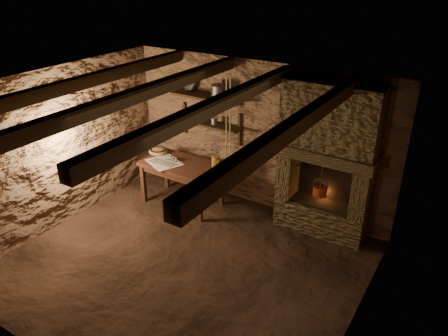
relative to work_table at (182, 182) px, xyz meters
The scene contains 25 objects.
floor 1.71m from the work_table, 52.49° to the right, with size 4.50×4.50×0.00m, color black.
back_wall 1.46m from the work_table, 33.82° to the left, with size 4.50×0.04×2.40m, color brown.
front_wall 3.56m from the work_table, 73.02° to the right, with size 4.50×0.04×2.40m, color brown.
left_wall 1.98m from the work_table, 133.11° to the right, with size 0.04×4.00×2.40m, color brown.
right_wall 3.61m from the work_table, 22.03° to the right, with size 0.04×4.00×2.40m, color brown.
ceiling 2.60m from the work_table, 52.49° to the right, with size 4.50×4.00×0.04m, color black.
beam_far_left 2.37m from the work_table, 110.21° to the right, with size 0.14×3.95×0.16m, color black.
beam_mid_left 2.38m from the work_table, 68.74° to the right, with size 0.14×3.95×0.16m, color black.
beam_mid_right 2.77m from the work_table, 41.10° to the right, with size 0.14×3.95×0.16m, color black.
beam_far_right 3.42m from the work_table, 27.72° to the right, with size 0.14×3.95×0.16m, color black.
shelf_lower 1.05m from the work_table, 72.49° to the left, with size 1.25×0.30×0.04m, color black.
shelf_upper 1.46m from the work_table, 72.49° to the left, with size 1.25×0.30×0.04m, color black.
hearth 2.45m from the work_table, 11.20° to the left, with size 1.43×0.51×2.30m.
work_table is the anchor object (origin of this frame).
linen_cloth 0.44m from the work_table, 154.08° to the right, with size 0.56×0.45×0.01m, color beige.
pewter_cutlery_row 0.46m from the work_table, 150.87° to the right, with size 0.47×0.18×0.01m, color gray, non-canonical shape.
drinking_glasses 0.45m from the work_table, behind, with size 0.18×0.05×0.07m, color white, non-canonical shape.
stoneware_jug 0.81m from the work_table, 14.43° to the left, with size 0.15×0.14×0.47m.
wooden_bowl 0.70m from the work_table, 168.87° to the left, with size 0.32×0.32×0.11m, color olive.
iron_stockpot 1.61m from the work_table, 51.35° to the left, with size 0.26×0.26×0.19m, color #302E2B.
tin_pan 1.65m from the work_table, 110.32° to the left, with size 0.28×0.28×0.04m, color gray.
small_kettle 1.15m from the work_table, 58.41° to the left, with size 0.15×0.11×0.16m, color gray, non-canonical shape.
rusty_tin 1.10m from the work_table, 91.42° to the left, with size 0.10×0.10×0.10m, color #541810.
red_pot 2.29m from the work_table, 10.13° to the left, with size 0.23×0.22×0.54m.
hanging_ropes 1.78m from the work_table, 14.28° to the right, with size 0.08×0.08×1.20m, color beige, non-canonical shape.
Camera 1 is at (3.01, -3.77, 3.74)m, focal length 35.00 mm.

